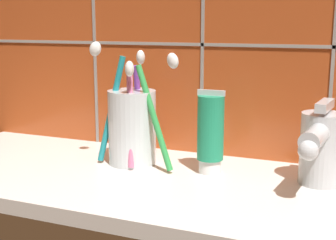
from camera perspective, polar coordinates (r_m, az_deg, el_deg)
sink_counter at (r=65.97cm, az=-1.45°, el=-7.79°), size 78.26×29.07×2.00cm
tile_wall_backsplash at (r=75.97cm, az=3.06°, el=13.92°), size 88.26×1.72×51.90cm
toothbrush_cup at (r=70.60cm, az=-4.37°, el=-0.54°), size 15.13×9.32×18.60cm
toothpaste_tube at (r=66.26cm, az=5.20°, el=-1.55°), size 3.96×3.78×11.97cm
sink_faucet at (r=64.03cm, az=18.12°, el=-3.02°), size 5.72×12.69×11.17cm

